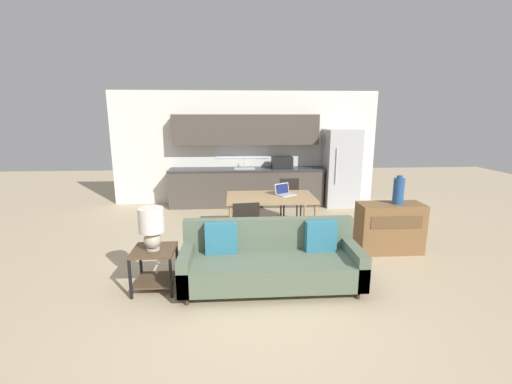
{
  "coord_description": "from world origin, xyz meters",
  "views": [
    {
      "loc": [
        -0.3,
        -3.73,
        2.13
      ],
      "look_at": [
        0.04,
        1.5,
        0.95
      ],
      "focal_mm": 24.0,
      "sensor_mm": 36.0,
      "label": 1
    }
  ],
  "objects_px": {
    "side_table": "(155,262)",
    "credenza": "(389,228)",
    "laptop": "(284,192)",
    "dining_table": "(271,199)",
    "dining_chair_near_left": "(245,225)",
    "vase": "(399,191)",
    "couch": "(270,261)",
    "dining_chair_far_right": "(290,198)",
    "refrigerator": "(341,168)",
    "table_lamp": "(152,225)"
  },
  "relations": [
    {
      "from": "side_table",
      "to": "vase",
      "type": "height_order",
      "value": "vase"
    },
    {
      "from": "refrigerator",
      "to": "dining_table",
      "type": "relative_size",
      "value": 1.17
    },
    {
      "from": "dining_table",
      "to": "vase",
      "type": "xyz_separation_m",
      "value": [
        1.89,
        -0.87,
        0.32
      ]
    },
    {
      "from": "couch",
      "to": "vase",
      "type": "relative_size",
      "value": 4.99
    },
    {
      "from": "refrigerator",
      "to": "dining_table",
      "type": "distance_m",
      "value": 2.83
    },
    {
      "from": "dining_chair_far_right",
      "to": "laptop",
      "type": "relative_size",
      "value": 2.12
    },
    {
      "from": "dining_table",
      "to": "table_lamp",
      "type": "bearing_deg",
      "value": -131.37
    },
    {
      "from": "laptop",
      "to": "couch",
      "type": "bearing_deg",
      "value": -135.97
    },
    {
      "from": "dining_chair_far_right",
      "to": "refrigerator",
      "type": "bearing_deg",
      "value": 39.55
    },
    {
      "from": "dining_table",
      "to": "credenza",
      "type": "xyz_separation_m",
      "value": [
        1.8,
        -0.87,
        -0.28
      ]
    },
    {
      "from": "dining_table",
      "to": "couch",
      "type": "height_order",
      "value": "couch"
    },
    {
      "from": "dining_table",
      "to": "credenza",
      "type": "relative_size",
      "value": 1.54
    },
    {
      "from": "table_lamp",
      "to": "vase",
      "type": "height_order",
      "value": "vase"
    },
    {
      "from": "dining_chair_far_right",
      "to": "credenza",
      "type": "bearing_deg",
      "value": -54.28
    },
    {
      "from": "credenza",
      "to": "dining_chair_far_right",
      "type": "bearing_deg",
      "value": 127.48
    },
    {
      "from": "table_lamp",
      "to": "credenza",
      "type": "distance_m",
      "value": 3.61
    },
    {
      "from": "side_table",
      "to": "credenza",
      "type": "height_order",
      "value": "credenza"
    },
    {
      "from": "refrigerator",
      "to": "dining_chair_far_right",
      "type": "distance_m",
      "value": 1.93
    },
    {
      "from": "couch",
      "to": "table_lamp",
      "type": "xyz_separation_m",
      "value": [
        -1.44,
        -0.01,
        0.51
      ]
    },
    {
      "from": "couch",
      "to": "vase",
      "type": "xyz_separation_m",
      "value": [
        2.09,
        0.98,
        0.67
      ]
    },
    {
      "from": "side_table",
      "to": "table_lamp",
      "type": "height_order",
      "value": "table_lamp"
    },
    {
      "from": "dining_chair_near_left",
      "to": "dining_chair_far_right",
      "type": "bearing_deg",
      "value": -127.12
    },
    {
      "from": "refrigerator",
      "to": "dining_table",
      "type": "xyz_separation_m",
      "value": [
        -1.91,
        -2.08,
        -0.24
      ]
    },
    {
      "from": "couch",
      "to": "table_lamp",
      "type": "relative_size",
      "value": 4.22
    },
    {
      "from": "refrigerator",
      "to": "dining_table",
      "type": "height_order",
      "value": "refrigerator"
    },
    {
      "from": "vase",
      "to": "dining_chair_far_right",
      "type": "distance_m",
      "value": 2.26
    },
    {
      "from": "couch",
      "to": "credenza",
      "type": "height_order",
      "value": "couch"
    },
    {
      "from": "laptop",
      "to": "dining_chair_far_right",
      "type": "bearing_deg",
      "value": 39.5
    },
    {
      "from": "dining_table",
      "to": "dining_chair_far_right",
      "type": "xyz_separation_m",
      "value": [
        0.49,
        0.83,
        -0.18
      ]
    },
    {
      "from": "dining_table",
      "to": "dining_chair_near_left",
      "type": "relative_size",
      "value": 1.79
    },
    {
      "from": "credenza",
      "to": "dining_chair_near_left",
      "type": "distance_m",
      "value": 2.28
    },
    {
      "from": "vase",
      "to": "dining_chair_near_left",
      "type": "bearing_deg",
      "value": 179.78
    },
    {
      "from": "side_table",
      "to": "table_lamp",
      "type": "distance_m",
      "value": 0.48
    },
    {
      "from": "couch",
      "to": "table_lamp",
      "type": "height_order",
      "value": "table_lamp"
    },
    {
      "from": "vase",
      "to": "dining_table",
      "type": "bearing_deg",
      "value": 155.18
    },
    {
      "from": "table_lamp",
      "to": "dining_chair_near_left",
      "type": "xyz_separation_m",
      "value": [
        1.16,
        1.0,
        -0.34
      ]
    },
    {
      "from": "dining_table",
      "to": "dining_chair_far_right",
      "type": "height_order",
      "value": "dining_chair_far_right"
    },
    {
      "from": "vase",
      "to": "side_table",
      "type": "bearing_deg",
      "value": -164.44
    },
    {
      "from": "credenza",
      "to": "dining_chair_far_right",
      "type": "height_order",
      "value": "dining_chair_far_right"
    },
    {
      "from": "credenza",
      "to": "table_lamp",
      "type": "bearing_deg",
      "value": -163.85
    },
    {
      "from": "laptop",
      "to": "dining_table",
      "type": "bearing_deg",
      "value": 169.46
    },
    {
      "from": "dining_chair_far_right",
      "to": "side_table",
      "type": "bearing_deg",
      "value": -130.19
    },
    {
      "from": "dining_table",
      "to": "table_lamp",
      "type": "relative_size",
      "value": 2.95
    },
    {
      "from": "vase",
      "to": "dining_chair_near_left",
      "type": "xyz_separation_m",
      "value": [
        -2.37,
        0.01,
        -0.5
      ]
    },
    {
      "from": "dining_table",
      "to": "dining_chair_far_right",
      "type": "relative_size",
      "value": 1.79
    },
    {
      "from": "table_lamp",
      "to": "dining_table",
      "type": "bearing_deg",
      "value": 48.63
    },
    {
      "from": "couch",
      "to": "vase",
      "type": "height_order",
      "value": "vase"
    },
    {
      "from": "credenza",
      "to": "laptop",
      "type": "bearing_deg",
      "value": 147.58
    },
    {
      "from": "table_lamp",
      "to": "credenza",
      "type": "height_order",
      "value": "table_lamp"
    },
    {
      "from": "refrigerator",
      "to": "vase",
      "type": "relative_size",
      "value": 4.09
    }
  ]
}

